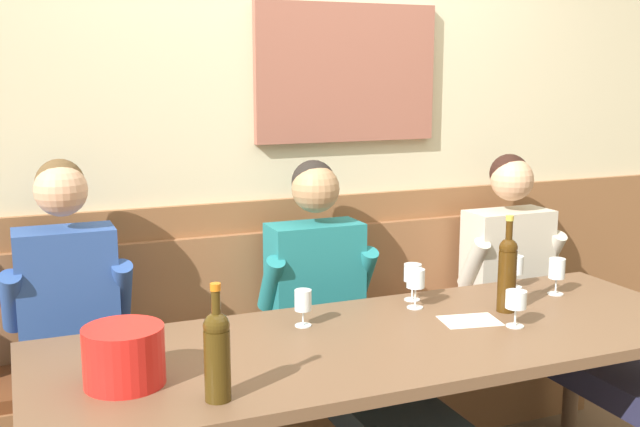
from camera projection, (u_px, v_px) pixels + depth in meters
room_wall_back at (289, 126)px, 3.44m from camera, size 6.80×0.12×2.80m
wood_wainscot_panel at (293, 312)px, 3.55m from camera, size 6.80×0.03×1.08m
wall_bench at (310, 381)px, 3.40m from camera, size 2.74×0.42×0.94m
dining_table at (387, 355)px, 2.67m from camera, size 2.44×0.86×0.74m
person_center_right_seat at (79, 370)px, 2.61m from camera, size 0.47×1.32×1.32m
person_left_seat at (351, 338)px, 2.99m from camera, size 0.51×1.32×1.27m
person_right_seat at (558, 310)px, 3.37m from camera, size 0.52×1.32×1.26m
ice_bucket at (124, 356)px, 2.23m from camera, size 0.24×0.24×0.18m
wine_bottle_clear_water at (217, 352)px, 2.11m from camera, size 0.07×0.07×0.34m
wine_bottle_amber_mid at (507, 271)px, 2.90m from camera, size 0.07×0.07×0.38m
wine_glass_center_rear at (303, 301)px, 2.74m from camera, size 0.06×0.06×0.14m
wine_glass_mid_right at (557, 270)px, 3.13m from camera, size 0.07×0.07×0.15m
wine_glass_center_front at (516, 301)px, 2.74m from camera, size 0.08×0.08×0.13m
wine_glass_left_end at (413, 274)px, 3.05m from camera, size 0.07×0.07×0.15m
wine_glass_near_bucket at (416, 281)px, 2.95m from camera, size 0.07×0.07×0.16m
wine_glass_mid_left at (516, 267)px, 3.23m from camera, size 0.06×0.06×0.14m
tasting_sheet_left_guest at (470, 321)px, 2.81m from camera, size 0.23×0.19×0.00m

